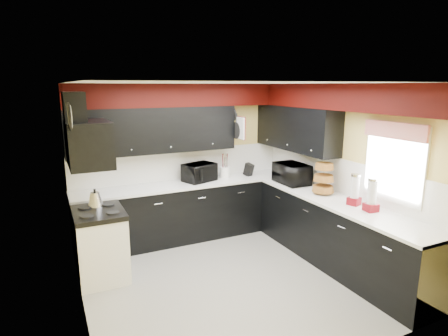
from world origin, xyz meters
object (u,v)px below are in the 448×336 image
object	(u,v)px
kettle	(95,199)
knife_block	(249,170)
microwave	(292,174)
toaster_oven	(200,172)
utensil_crock	(225,172)

from	to	relation	value
kettle	knife_block	bearing A→B (deg)	11.25
microwave	knife_block	bearing A→B (deg)	26.54
kettle	toaster_oven	bearing A→B (deg)	17.86
knife_block	kettle	world-z (taller)	knife_block
microwave	kettle	world-z (taller)	microwave
utensil_crock	kettle	bearing A→B (deg)	-165.07
toaster_oven	knife_block	size ratio (longest dim) A/B	2.33
knife_block	toaster_oven	bearing A→B (deg)	157.88
kettle	microwave	bearing A→B (deg)	-4.42
utensil_crock	kettle	distance (m)	2.25
toaster_oven	kettle	distance (m)	1.79
toaster_oven	utensil_crock	bearing A→B (deg)	-14.89
microwave	utensil_crock	xyz separation A→B (m)	(-0.79, 0.81, -0.07)
toaster_oven	microwave	bearing A→B (deg)	-50.29
toaster_oven	microwave	world-z (taller)	microwave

